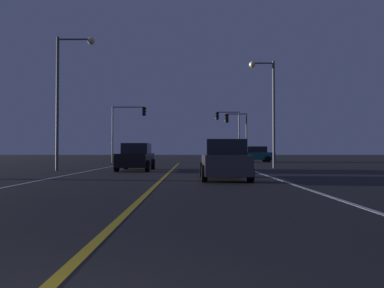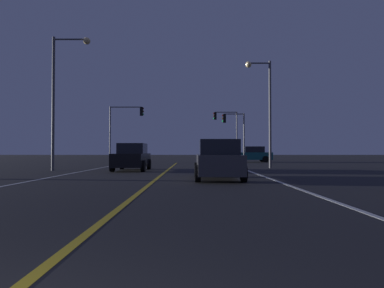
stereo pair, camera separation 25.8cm
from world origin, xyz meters
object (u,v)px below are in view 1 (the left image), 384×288
Objects in this scene: traffic_light_near_left at (127,121)px; car_crossing_side at (253,155)px; street_lamp_right_far at (267,100)px; traffic_light_far_right at (227,125)px; street_lamp_left_mid at (65,86)px; car_oncoming at (135,157)px; car_lead_same_lane at (223,160)px; traffic_light_near_right at (235,126)px.

car_crossing_side is at bearing 8.20° from traffic_light_near_left.
traffic_light_far_right is at bearing -86.33° from street_lamp_right_far.
car_crossing_side is 0.52× the size of street_lamp_left_mid.
car_oncoming is at bearing 56.21° from car_crossing_side.
street_lamp_left_mid is (-14.66, -15.65, 4.46)m from car_crossing_side.
street_lamp_left_mid is at bearing -86.79° from car_oncoming.
car_crossing_side is 21.90m from street_lamp_left_mid.
traffic_light_far_right reaches higher than traffic_light_near_left.
car_oncoming and car_lead_same_lane have the same top height.
street_lamp_right_far is at bearing 83.68° from car_crossing_side.
traffic_light_near_right is 0.61× the size of street_lamp_left_mid.
traffic_light_far_right is 0.78× the size of street_lamp_right_far.
street_lamp_right_far reaches higher than traffic_light_near_left.
street_lamp_left_mid is 1.10× the size of street_lamp_right_far.
car_lead_same_lane is at bearing -34.25° from street_lamp_left_mid.
street_lamp_right_far is at bearing 106.55° from car_oncoming.
traffic_light_near_left is (-7.97, 20.02, 3.49)m from car_lead_same_lane.
traffic_light_near_right is (3.16, 20.02, 2.94)m from car_lead_same_lane.
car_lead_same_lane is at bearing 76.14° from car_crossing_side.
traffic_light_near_left is at bearing 26.73° from traffic_light_far_right.
traffic_light_far_right is (2.95, 25.52, 3.53)m from car_lead_same_lane.
car_crossing_side is 0.73× the size of traffic_light_far_right.
street_lamp_left_mid is at bearing 12.29° from street_lamp_right_far.
car_lead_same_lane is 20.48m from traffic_light_near_right.
car_oncoming is 0.73× the size of traffic_light_far_right.
traffic_light_far_right is at bearing -6.60° from car_lead_same_lane.
traffic_light_near_right is 5.54m from traffic_light_far_right.
traffic_light_near_right is 10.92m from street_lamp_right_far.
street_lamp_right_far reaches higher than car_lead_same_lane.
car_oncoming is 0.74× the size of traffic_light_near_left.
street_lamp_left_mid is (-12.41, -13.72, 1.52)m from traffic_light_near_right.
street_lamp_left_mid is at bearing 57.60° from traffic_light_far_right.
car_crossing_side is at bearing -139.42° from traffic_light_near_right.
traffic_light_far_right reaches higher than car_oncoming.
traffic_light_far_right reaches higher than car_crossing_side.
traffic_light_near_left reaches higher than car_lead_same_lane.
traffic_light_near_right is 18.56m from street_lamp_left_mid.
traffic_light_far_right is at bearing 157.54° from car_oncoming.
car_lead_same_lane is at bearing 66.46° from street_lamp_right_far.
traffic_light_near_left is (-11.13, 0.00, 0.56)m from traffic_light_near_right.
car_lead_same_lane is 10.79m from street_lamp_right_far.
car_oncoming is 0.84× the size of traffic_light_near_right.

